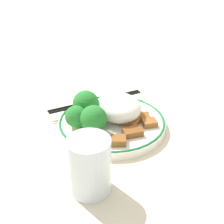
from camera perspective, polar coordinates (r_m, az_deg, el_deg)
ground_plane at (r=0.64m, az=0.00°, el=-2.82°), size 3.00×3.00×0.00m
plate at (r=0.64m, az=0.00°, el=-2.05°), size 0.22×0.22×0.02m
rice_mound at (r=0.63m, az=1.11°, el=0.90°), size 0.10×0.09×0.05m
broccoli_back_left at (r=0.62m, az=-4.80°, el=1.47°), size 0.05×0.05×0.06m
broccoli_back_center at (r=0.60m, az=-6.61°, el=-0.92°), size 0.04×0.04×0.05m
broccoli_back_right at (r=0.58m, az=-3.39°, el=-1.26°), size 0.05×0.05×0.06m
meat_near_front at (r=0.69m, az=-0.88°, el=1.66°), size 0.03×0.04×0.01m
meat_near_left at (r=0.64m, az=5.41°, el=-0.79°), size 0.04×0.04×0.01m
meat_near_right at (r=0.62m, az=6.88°, el=-1.98°), size 0.03×0.03×0.01m
meat_near_back at (r=0.59m, az=3.73°, el=-3.68°), size 0.04×0.04×0.01m
meat_on_rice_edge at (r=0.57m, az=0.81°, el=-5.23°), size 0.04×0.04×0.01m
meat_mid_left at (r=0.69m, az=2.80°, el=1.55°), size 0.04×0.03×0.01m
meat_mid_right at (r=0.68m, az=-4.61°, el=1.37°), size 0.03×0.03×0.01m
meat_far_scatter at (r=0.62m, az=3.37°, el=-1.81°), size 0.04×0.04×0.01m
chopsticks at (r=0.70m, az=-2.88°, el=1.98°), size 0.06×0.22×0.01m
drinking_glass at (r=0.47m, az=-4.11°, el=-9.75°), size 0.07×0.07×0.09m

